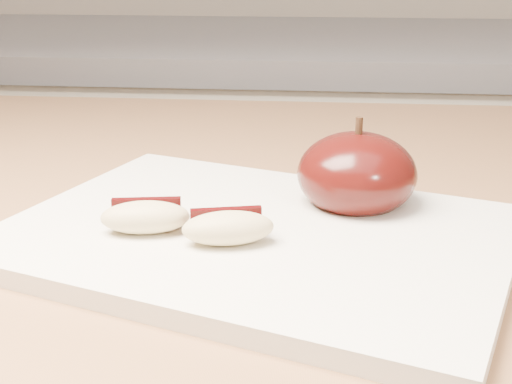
{
  "coord_description": "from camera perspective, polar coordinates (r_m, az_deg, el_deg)",
  "views": [
    {
      "loc": [
        -0.01,
        -0.07,
        1.09
      ],
      "look_at": [
        -0.05,
        0.36,
        0.94
      ],
      "focal_mm": 50.0,
      "sensor_mm": 36.0,
      "label": 1
    }
  ],
  "objects": [
    {
      "name": "apple_wedge_b",
      "position": [
        0.44,
        -2.27,
        -2.84
      ],
      "size": [
        0.06,
        0.04,
        0.02
      ],
      "rotation": [
        0.0,
        0.0,
        0.23
      ],
      "color": "tan",
      "rests_on": "cutting_board"
    },
    {
      "name": "back_cabinet",
      "position": [
        1.42,
        5.39,
        -6.75
      ],
      "size": [
        2.4,
        0.62,
        0.94
      ],
      "color": "silver",
      "rests_on": "ground"
    },
    {
      "name": "apple_wedge_a",
      "position": [
        0.47,
        -8.83,
        -1.95
      ],
      "size": [
        0.06,
        0.04,
        0.02
      ],
      "rotation": [
        0.0,
        0.0,
        0.16
      ],
      "color": "tan",
      "rests_on": "cutting_board"
    },
    {
      "name": "apple_half",
      "position": [
        0.51,
        8.06,
        1.44
      ],
      "size": [
        0.09,
        0.09,
        0.07
      ],
      "rotation": [
        0.0,
        0.0,
        0.04
      ],
      "color": "black",
      "rests_on": "cutting_board"
    },
    {
      "name": "cutting_board",
      "position": [
        0.47,
        0.0,
        -3.6
      ],
      "size": [
        0.38,
        0.33,
        0.01
      ],
      "primitive_type": "cube",
      "rotation": [
        0.0,
        0.0,
        -0.34
      ],
      "color": "silver",
      "rests_on": "island_counter"
    }
  ]
}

